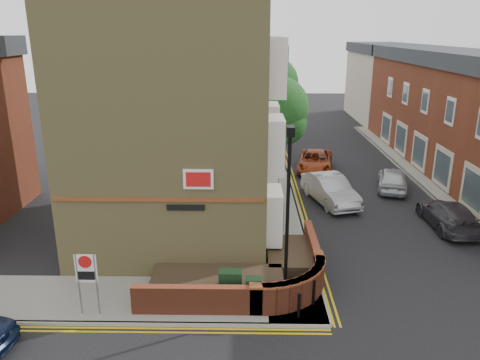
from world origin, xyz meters
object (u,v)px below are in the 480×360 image
(utility_cabinet_large, at_px, (230,286))
(silver_car_near, at_px, (330,189))
(lamppost, at_px, (287,218))
(zone_sign, at_px, (86,273))

(utility_cabinet_large, xyz_separation_m, silver_car_near, (5.20, 10.36, 0.06))
(lamppost, xyz_separation_m, utility_cabinet_large, (-1.90, 0.10, -2.62))
(lamppost, distance_m, zone_sign, 6.85)
(zone_sign, relative_size, silver_car_near, 0.46)
(utility_cabinet_large, xyz_separation_m, zone_sign, (-4.70, -0.80, 0.92))
(lamppost, bearing_deg, zone_sign, -173.93)
(utility_cabinet_large, bearing_deg, silver_car_near, 63.36)
(silver_car_near, bearing_deg, zone_sign, -147.42)
(lamppost, relative_size, zone_sign, 2.86)
(lamppost, bearing_deg, utility_cabinet_large, 176.99)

